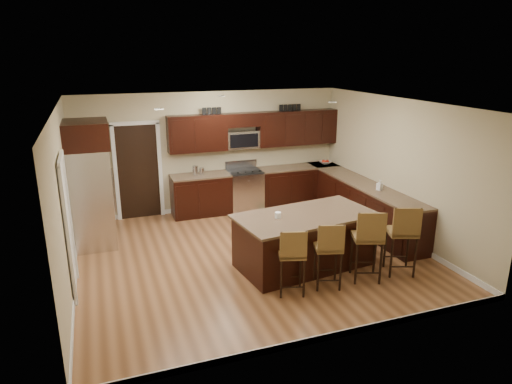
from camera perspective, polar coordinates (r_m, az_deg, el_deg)
name	(u,v)px	position (r m, az deg, el deg)	size (l,w,h in m)	color
floor	(252,255)	(8.33, -0.54, -7.87)	(6.00, 6.00, 0.00)	#8F5E38
ceiling	(251,104)	(7.60, -0.60, 10.94)	(6.00, 6.00, 0.00)	silver
wall_back	(212,152)	(10.42, -5.56, 5.00)	(6.00, 6.00, 0.00)	tan
wall_left	(64,202)	(7.47, -22.85, -1.12)	(5.50, 5.50, 0.00)	tan
wall_right	(398,169)	(9.25, 17.29, 2.77)	(5.50, 5.50, 0.00)	tan
base_cabinets	(312,197)	(10.10, 6.96, -0.64)	(4.02, 3.96, 0.92)	black
upper_cabinets	(257,129)	(10.47, 0.18, 7.87)	(4.00, 0.33, 0.80)	black
range	(245,190)	(10.54, -1.44, 0.29)	(0.76, 0.64, 1.11)	silver
microwave	(242,139)	(10.41, -1.75, 6.58)	(0.76, 0.31, 0.40)	silver
doorway	(138,172)	(10.21, -14.50, 2.44)	(0.85, 0.03, 2.06)	black
pantry_door	(68,229)	(7.29, -22.49, -4.26)	(0.03, 0.80, 2.04)	white
letter_decor	(251,109)	(10.36, -0.58, 10.31)	(2.20, 0.03, 0.15)	black
island	(305,242)	(7.84, 6.11, -6.19)	(2.46, 1.52, 0.92)	black
stool_left	(292,254)	(6.81, 4.54, -7.74)	(0.49, 0.49, 1.06)	brown
stool_mid	(329,248)	(7.06, 9.11, -6.88)	(0.50, 0.50, 1.08)	brown
stool_right	(368,237)	(7.36, 13.88, -5.53)	(0.57, 0.57, 1.19)	brown
refrigerator	(91,183)	(8.92, -19.95, 1.03)	(0.79, 0.99, 2.35)	silver
floor_mat	(284,212)	(10.46, 3.48, -2.55)	(0.89, 0.59, 0.01)	brown
fruit_bowl	(325,162)	(11.21, 8.66, 3.68)	(0.28, 0.28, 0.07)	silver
soap_bottle	(380,185)	(9.25, 15.20, 0.86)	(0.09, 0.10, 0.21)	#B2B2B2
canister_tall	(195,171)	(10.11, -7.61, 2.67)	(0.12, 0.12, 0.21)	silver
canister_short	(202,171)	(10.14, -6.79, 2.60)	(0.11, 0.11, 0.16)	silver
island_jar	(278,215)	(7.44, 2.76, -2.91)	(0.10, 0.10, 0.10)	white
stool_extra	(403,232)	(7.72, 17.94, -4.79)	(0.57, 0.57, 1.19)	brown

